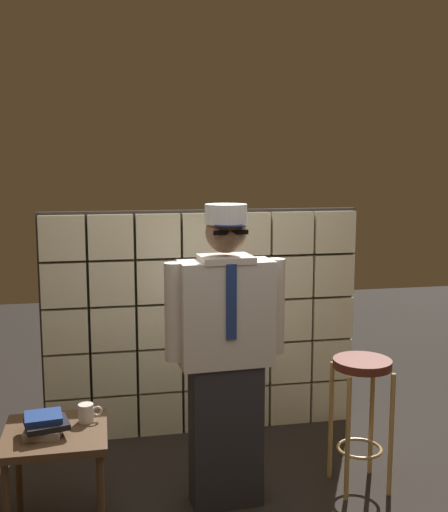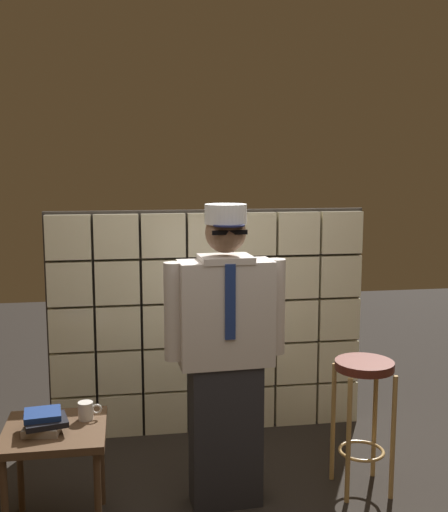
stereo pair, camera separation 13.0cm
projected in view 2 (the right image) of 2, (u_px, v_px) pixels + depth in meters
name	position (u px, v px, depth m)	size (l,w,h in m)	color
glass_block_wall	(209.00, 323.00, 4.42)	(2.25, 0.10, 1.62)	beige
standing_person	(226.00, 352.00, 3.41)	(0.68, 0.29, 1.70)	#28282D
bar_stool	(363.00, 394.00, 3.61)	(0.34, 0.34, 0.79)	#592319
side_table	(55.00, 442.00, 3.20)	(0.52, 0.52, 0.57)	#513823
book_stack	(44.00, 422.00, 3.15)	(0.24, 0.23, 0.10)	gray
coffee_mug	(86.00, 411.00, 3.30)	(0.13, 0.08, 0.09)	silver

